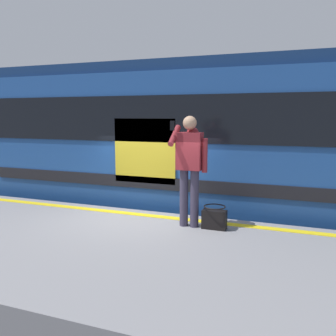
% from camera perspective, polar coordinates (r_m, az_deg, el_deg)
% --- Properties ---
extents(ground_plane, '(23.57, 23.57, 0.00)m').
position_cam_1_polar(ground_plane, '(7.19, -2.93, -15.44)').
color(ground_plane, '#3D3D3F').
extents(platform, '(13.77, 3.60, 1.10)m').
position_cam_1_polar(platform, '(5.51, -10.76, -17.10)').
color(platform, gray).
rests_on(platform, ground).
extents(safety_line, '(13.49, 0.16, 0.01)m').
position_cam_1_polar(safety_line, '(6.55, -4.05, -7.55)').
color(safety_line, yellow).
rests_on(safety_line, platform).
extents(track_rail_near, '(17.90, 0.08, 0.16)m').
position_cam_1_polar(track_rail_near, '(8.14, 0.31, -11.88)').
color(track_rail_near, slate).
rests_on(track_rail_near, ground).
extents(track_rail_far, '(17.90, 0.08, 0.16)m').
position_cam_1_polar(track_rail_far, '(9.43, 3.35, -9.00)').
color(track_rail_far, slate).
rests_on(track_rail_far, ground).
extents(train_carriage, '(12.53, 3.05, 3.84)m').
position_cam_1_polar(train_carriage, '(7.92, 15.58, 4.89)').
color(train_carriage, '#1E478C').
rests_on(train_carriage, ground).
extents(passenger, '(0.57, 0.55, 1.80)m').
position_cam_1_polar(passenger, '(5.70, 3.52, 1.02)').
color(passenger, '#383347').
rests_on(passenger, platform).
extents(handbag, '(0.39, 0.35, 0.38)m').
position_cam_1_polar(handbag, '(5.79, 7.49, -8.02)').
color(handbag, black).
rests_on(handbag, platform).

